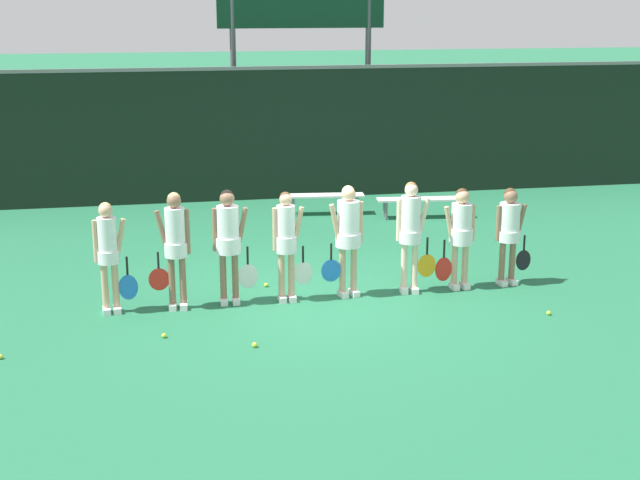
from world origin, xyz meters
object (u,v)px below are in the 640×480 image
bench_far (325,197)px  tennis_ball_5 (549,313)px  player_0 (109,249)px  tennis_ball_2 (255,345)px  player_4 (348,231)px  tennis_ball_0 (0,357)px  scoreboard (301,13)px  player_3 (287,239)px  player_7 (509,227)px  bench_courtside (422,201)px  tennis_ball_4 (164,336)px  player_1 (175,241)px  player_2 (229,236)px  tennis_ball_1 (519,259)px  tennis_ball_3 (266,285)px  player_5 (411,228)px  player_6 (461,230)px

bench_far → tennis_ball_5: (2.02, -7.01, -0.35)m
player_0 → tennis_ball_2: bearing=-48.5°
player_4 → tennis_ball_0: bearing=-171.6°
scoreboard → bench_far: scoreboard is taller
player_3 → player_7: 3.70m
bench_courtside → tennis_ball_4: bearing=-126.8°
player_1 → tennis_ball_5: 5.70m
player_2 → player_1: bearing=-172.4°
scoreboard → tennis_ball_1: scoreboard is taller
player_0 → tennis_ball_5: bearing=-17.5°
tennis_ball_1 → tennis_ball_5: 2.88m
tennis_ball_3 → tennis_ball_4: 2.62m
scoreboard → tennis_ball_0: bearing=-119.9°
player_5 → tennis_ball_5: 2.49m
scoreboard → player_7: 9.10m
tennis_ball_1 → tennis_ball_3: 4.73m
scoreboard → bench_courtside: (2.00, -3.50, -3.88)m
player_0 → tennis_ball_1: size_ratio=25.79×
tennis_ball_3 → tennis_ball_4: bearing=-130.5°
tennis_ball_4 → tennis_ball_1: bearing=22.4°
player_0 → player_3: 2.68m
scoreboard → tennis_ball_4: (-3.63, -9.64, -4.22)m
player_6 → tennis_ball_0: size_ratio=25.00×
tennis_ball_4 → tennis_ball_5: tennis_ball_4 is taller
player_4 → player_5: (1.02, -0.01, 0.00)m
tennis_ball_3 → player_5: bearing=-17.3°
player_2 → bench_far: bearing=66.1°
bench_far → player_3: bearing=-100.9°
tennis_ball_3 → bench_far: bearing=68.1°
tennis_ball_2 → tennis_ball_5: tennis_ball_2 is taller
player_0 → player_2: 1.79m
player_0 → tennis_ball_0: 2.31m
player_5 → player_7: 1.70m
bench_far → player_2: player_2 is taller
player_7 → bench_courtside: bearing=83.6°
player_0 → player_1: (0.98, -0.00, 0.08)m
player_1 → tennis_ball_3: player_1 is taller
player_0 → tennis_ball_3: player_0 is taller
player_0 → player_7: 6.38m
player_4 → tennis_ball_3: bearing=140.6°
bench_far → tennis_ball_2: bench_far is taller
scoreboard → tennis_ball_1: 8.63m
scoreboard → tennis_ball_3: 8.94m
player_6 → tennis_ball_4: player_6 is taller
player_3 → tennis_ball_1: 4.77m
tennis_ball_4 → tennis_ball_2: bearing=-26.2°
tennis_ball_1 → player_0: bearing=-168.7°
bench_courtside → player_0: player_0 is taller
scoreboard → player_6: 8.99m
bench_far → tennis_ball_0: 9.26m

